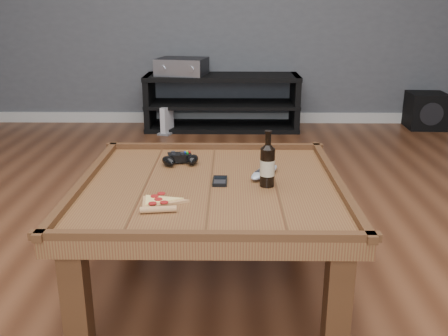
{
  "coord_description": "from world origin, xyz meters",
  "views": [
    {
      "loc": [
        0.07,
        -1.81,
        1.11
      ],
      "look_at": [
        0.05,
        -0.02,
        0.52
      ],
      "focal_mm": 40.0,
      "sensor_mm": 36.0,
      "label": 1
    }
  ],
  "objects_px": {
    "subwoofer": "(426,111)",
    "media_console": "(222,102)",
    "av_receiver": "(182,66)",
    "pizza_slice": "(158,203)",
    "smartphone": "(220,181)",
    "remote_control": "(264,172)",
    "beer_bottle": "(267,164)",
    "game_controller": "(180,159)",
    "coffee_table": "(211,198)",
    "game_console": "(167,121)"
  },
  "relations": [
    {
      "from": "subwoofer",
      "to": "media_console",
      "type": "bearing_deg",
      "value": -175.58
    },
    {
      "from": "av_receiver",
      "to": "pizza_slice",
      "type": "bearing_deg",
      "value": -75.1
    },
    {
      "from": "smartphone",
      "to": "remote_control",
      "type": "bearing_deg",
      "value": 27.35
    },
    {
      "from": "media_console",
      "to": "beer_bottle",
      "type": "relative_size",
      "value": 6.5
    },
    {
      "from": "game_controller",
      "to": "coffee_table",
      "type": "bearing_deg",
      "value": -72.45
    },
    {
      "from": "game_controller",
      "to": "av_receiver",
      "type": "relative_size",
      "value": 0.36
    },
    {
      "from": "smartphone",
      "to": "remote_control",
      "type": "xyz_separation_m",
      "value": [
        0.18,
        0.09,
        0.01
      ]
    },
    {
      "from": "coffee_table",
      "to": "game_console",
      "type": "relative_size",
      "value": 4.22
    },
    {
      "from": "smartphone",
      "to": "subwoofer",
      "type": "xyz_separation_m",
      "value": [
        1.87,
        2.79,
        -0.29
      ]
    },
    {
      "from": "beer_bottle",
      "to": "subwoofer",
      "type": "distance_m",
      "value": 3.31
    },
    {
      "from": "media_console",
      "to": "remote_control",
      "type": "bearing_deg",
      "value": -85.41
    },
    {
      "from": "game_controller",
      "to": "remote_control",
      "type": "bearing_deg",
      "value": -35.03
    },
    {
      "from": "pizza_slice",
      "to": "remote_control",
      "type": "distance_m",
      "value": 0.5
    },
    {
      "from": "subwoofer",
      "to": "coffee_table",
      "type": "bearing_deg",
      "value": -121.22
    },
    {
      "from": "beer_bottle",
      "to": "pizza_slice",
      "type": "distance_m",
      "value": 0.44
    },
    {
      "from": "coffee_table",
      "to": "remote_control",
      "type": "relative_size",
      "value": 4.89
    },
    {
      "from": "av_receiver",
      "to": "game_controller",
      "type": "bearing_deg",
      "value": -73.7
    },
    {
      "from": "subwoofer",
      "to": "game_console",
      "type": "relative_size",
      "value": 1.43
    },
    {
      "from": "game_console",
      "to": "smartphone",
      "type": "bearing_deg",
      "value": -58.28
    },
    {
      "from": "beer_bottle",
      "to": "subwoofer",
      "type": "relative_size",
      "value": 0.62
    },
    {
      "from": "coffee_table",
      "to": "beer_bottle",
      "type": "distance_m",
      "value": 0.26
    },
    {
      "from": "media_console",
      "to": "pizza_slice",
      "type": "xyz_separation_m",
      "value": [
        -0.17,
        -2.97,
        0.21
      ]
    },
    {
      "from": "smartphone",
      "to": "av_receiver",
      "type": "distance_m",
      "value": 2.77
    },
    {
      "from": "media_console",
      "to": "game_console",
      "type": "relative_size",
      "value": 5.74
    },
    {
      "from": "game_controller",
      "to": "av_receiver",
      "type": "height_order",
      "value": "av_receiver"
    },
    {
      "from": "pizza_slice",
      "to": "smartphone",
      "type": "distance_m",
      "value": 0.31
    },
    {
      "from": "beer_bottle",
      "to": "game_console",
      "type": "distance_m",
      "value": 2.71
    },
    {
      "from": "remote_control",
      "to": "subwoofer",
      "type": "distance_m",
      "value": 3.2
    },
    {
      "from": "media_console",
      "to": "remote_control",
      "type": "height_order",
      "value": "media_console"
    },
    {
      "from": "remote_control",
      "to": "media_console",
      "type": "bearing_deg",
      "value": 123.56
    },
    {
      "from": "coffee_table",
      "to": "pizza_slice",
      "type": "relative_size",
      "value": 4.45
    },
    {
      "from": "game_console",
      "to": "remote_control",
      "type": "bearing_deg",
      "value": -53.98
    },
    {
      "from": "game_controller",
      "to": "remote_control",
      "type": "xyz_separation_m",
      "value": [
        0.35,
        -0.15,
        -0.01
      ]
    },
    {
      "from": "pizza_slice",
      "to": "smartphone",
      "type": "height_order",
      "value": "pizza_slice"
    },
    {
      "from": "coffee_table",
      "to": "smartphone",
      "type": "distance_m",
      "value": 0.08
    },
    {
      "from": "coffee_table",
      "to": "game_console",
      "type": "bearing_deg",
      "value": 100.87
    },
    {
      "from": "subwoofer",
      "to": "smartphone",
      "type": "bearing_deg",
      "value": -120.81
    },
    {
      "from": "beer_bottle",
      "to": "game_console",
      "type": "relative_size",
      "value": 0.88
    },
    {
      "from": "remote_control",
      "to": "game_console",
      "type": "xyz_separation_m",
      "value": [
        -0.7,
        2.46,
        -0.35
      ]
    },
    {
      "from": "game_controller",
      "to": "pizza_slice",
      "type": "height_order",
      "value": "game_controller"
    },
    {
      "from": "media_console",
      "to": "remote_control",
      "type": "xyz_separation_m",
      "value": [
        0.21,
        -2.65,
        0.22
      ]
    },
    {
      "from": "coffee_table",
      "to": "av_receiver",
      "type": "relative_size",
      "value": 2.12
    },
    {
      "from": "game_controller",
      "to": "av_receiver",
      "type": "distance_m",
      "value": 2.51
    },
    {
      "from": "av_receiver",
      "to": "remote_control",
      "type": "bearing_deg",
      "value": -66.51
    },
    {
      "from": "coffee_table",
      "to": "game_controller",
      "type": "relative_size",
      "value": 5.91
    },
    {
      "from": "remote_control",
      "to": "game_console",
      "type": "height_order",
      "value": "remote_control"
    },
    {
      "from": "media_console",
      "to": "game_console",
      "type": "distance_m",
      "value": 0.55
    },
    {
      "from": "pizza_slice",
      "to": "remote_control",
      "type": "bearing_deg",
      "value": 31.79
    },
    {
      "from": "beer_bottle",
      "to": "smartphone",
      "type": "relative_size",
      "value": 2.09
    },
    {
      "from": "remote_control",
      "to": "subwoofer",
      "type": "bearing_deg",
      "value": 86.96
    }
  ]
}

